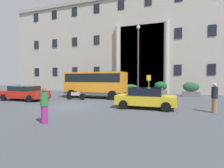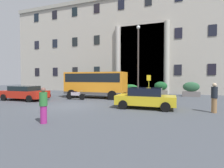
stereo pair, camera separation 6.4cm
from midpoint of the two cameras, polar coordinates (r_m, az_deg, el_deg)
ground_plane at (r=13.56m, az=-13.18°, el=-7.34°), size 80.00×64.00×0.12m
office_building_facade at (r=30.03m, az=5.69°, el=11.85°), size 39.12×9.60×14.53m
orange_minibus at (r=18.48m, az=-5.33°, el=0.49°), size 6.53×2.77×2.75m
bus_stop_sign at (r=18.84m, az=12.24°, el=0.11°), size 0.44×0.08×2.44m
hedge_planter_entrance_left at (r=24.14m, az=-5.42°, el=-1.30°), size 2.04×0.75×1.53m
hedge_planter_east at (r=21.62m, az=24.95°, el=-1.67°), size 1.86×0.73×1.68m
hedge_planter_far_east at (r=25.88m, az=-12.39°, el=-1.14°), size 2.19×0.86×1.51m
hedge_planter_entrance_right at (r=22.21m, az=6.23°, el=-1.86°), size 2.05×0.85×1.31m
hedge_planter_far_west at (r=21.70m, az=15.99°, el=-1.54°), size 1.61×0.97×1.68m
white_taxi_kerbside at (r=18.41m, az=-27.07°, el=-2.62°), size 4.52×2.17×1.37m
parked_estate_mid at (r=12.31m, az=11.24°, el=-4.52°), size 4.09×2.09×1.45m
motorcycle_near_kerb at (r=19.70m, az=-21.99°, el=-3.01°), size 1.98×0.55×0.89m
motorcycle_far_end at (r=14.85m, az=11.19°, el=-4.49°), size 2.04×0.70×0.89m
scooter_by_planter at (r=17.17m, az=-12.07°, el=-3.62°), size 2.02×0.55×0.89m
pedestrian_woman_with_bag at (r=12.21m, az=31.06°, el=-3.92°), size 0.36×0.36×1.83m
pedestrian_woman_dark_dress at (r=8.67m, az=-21.68°, el=-6.63°), size 0.36×0.36×1.69m
lamppost_plaza_centre at (r=19.54m, az=8.80°, el=9.29°), size 0.40×0.40×7.96m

